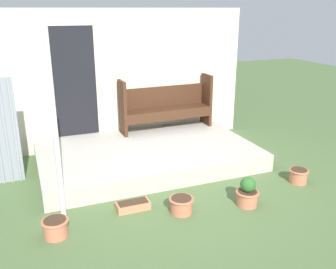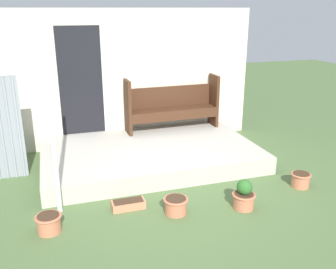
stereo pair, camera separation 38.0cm
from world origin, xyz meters
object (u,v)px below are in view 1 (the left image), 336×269
(bench, at_px, (166,104))
(flower_pot_far_right, at_px, (299,175))
(flower_pot_left, at_px, (55,227))
(flower_pot_middle, at_px, (181,204))
(flower_pot_right, at_px, (247,193))
(support_post, at_px, (55,127))
(planter_box_rect, at_px, (133,206))

(bench, xyz_separation_m, flower_pot_far_right, (1.24, -2.51, -0.67))
(flower_pot_left, bearing_deg, flower_pot_middle, -1.87)
(flower_pot_left, relative_size, flower_pot_right, 0.78)
(support_post, bearing_deg, bench, 43.02)
(flower_pot_middle, bearing_deg, flower_pot_far_right, 4.27)
(bench, bearing_deg, flower_pot_right, -88.97)
(flower_pot_far_right, bearing_deg, bench, 116.28)
(bench, xyz_separation_m, planter_box_rect, (-1.40, -2.35, -0.74))
(flower_pot_middle, distance_m, flower_pot_right, 0.94)
(flower_pot_middle, bearing_deg, support_post, 160.47)
(support_post, relative_size, flower_pot_left, 7.48)
(flower_pot_middle, bearing_deg, flower_pot_right, -9.54)
(bench, height_order, planter_box_rect, bench)
(flower_pot_left, xyz_separation_m, planter_box_rect, (1.04, 0.26, -0.07))
(flower_pot_left, distance_m, flower_pot_far_right, 3.68)
(flower_pot_middle, relative_size, planter_box_rect, 0.74)
(flower_pot_far_right, bearing_deg, planter_box_rect, 176.54)
(support_post, relative_size, flower_pot_far_right, 8.01)
(support_post, height_order, flower_pot_middle, support_post)
(flower_pot_left, relative_size, flower_pot_middle, 0.97)
(support_post, relative_size, flower_pot_middle, 7.25)
(bench, relative_size, planter_box_rect, 4.09)
(planter_box_rect, bearing_deg, flower_pot_middle, -28.62)
(support_post, bearing_deg, planter_box_rect, -13.05)
(flower_pot_left, bearing_deg, flower_pot_far_right, 1.58)
(support_post, xyz_separation_m, flower_pot_middle, (1.47, -0.52, -1.09))
(bench, distance_m, planter_box_rect, 2.83)
(flower_pot_left, xyz_separation_m, flower_pot_right, (2.53, -0.21, 0.06))
(flower_pot_right, bearing_deg, flower_pot_far_right, 15.15)
(bench, distance_m, flower_pot_far_right, 2.88)
(flower_pot_right, bearing_deg, support_post, 164.22)
(flower_pot_middle, xyz_separation_m, flower_pot_far_right, (2.07, 0.15, 0.00))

